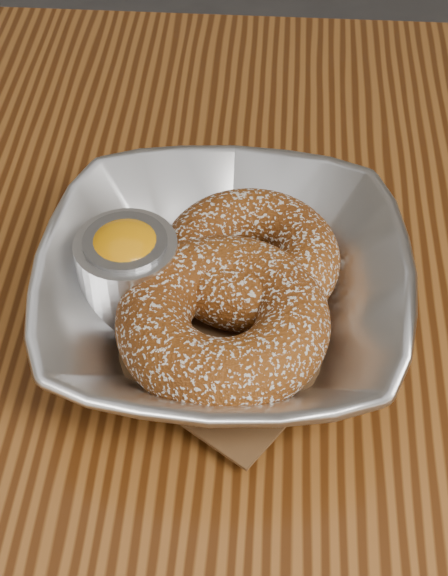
# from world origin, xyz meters

# --- Properties ---
(table) EXTENTS (1.20, 0.80, 0.75)m
(table) POSITION_xyz_m (0.00, 0.00, 0.65)
(table) COLOR brown
(table) RESTS_ON ground_plane
(serving_bowl) EXTENTS (0.20, 0.20, 0.05)m
(serving_bowl) POSITION_xyz_m (0.06, 0.06, 0.78)
(serving_bowl) COLOR silver
(serving_bowl) RESTS_ON table
(parchment) EXTENTS (0.20, 0.20, 0.00)m
(parchment) POSITION_xyz_m (0.06, 0.06, 0.76)
(parchment) COLOR brown
(parchment) RESTS_ON table
(donut_back) EXTENTS (0.12, 0.12, 0.04)m
(donut_back) POSITION_xyz_m (0.07, 0.09, 0.78)
(donut_back) COLOR brown
(donut_back) RESTS_ON parchment
(donut_front) EXTENTS (0.12, 0.12, 0.04)m
(donut_front) POSITION_xyz_m (0.06, 0.04, 0.78)
(donut_front) COLOR brown
(donut_front) RESTS_ON parchment
(ramekin) EXTENTS (0.06, 0.06, 0.05)m
(ramekin) POSITION_xyz_m (0.01, 0.07, 0.78)
(ramekin) COLOR silver
(ramekin) RESTS_ON table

